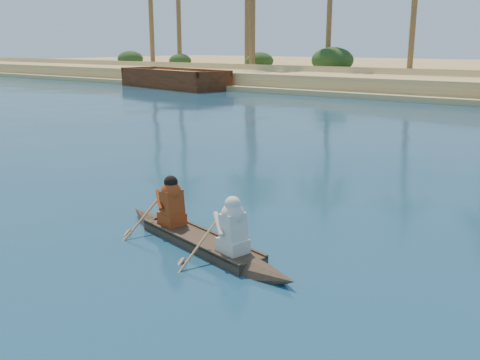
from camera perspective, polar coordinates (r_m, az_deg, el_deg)
The scene contains 2 objects.
canoe at distance 9.54m, azimuth -4.26°, elevation -5.66°, with size 4.70×1.71×1.29m.
barge_left at distance 45.01m, azimuth -7.07°, elevation 10.55°, with size 11.15×5.63×1.78m.
Camera 1 is at (-2.16, -10.80, 3.50)m, focal length 40.00 mm.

